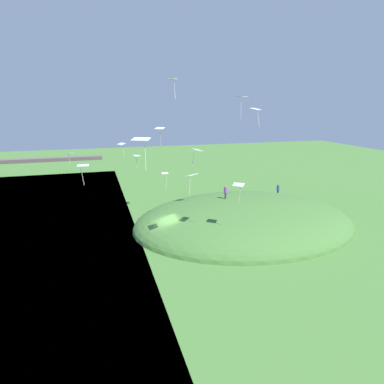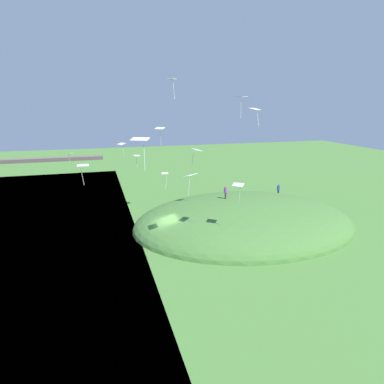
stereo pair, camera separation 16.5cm
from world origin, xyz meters
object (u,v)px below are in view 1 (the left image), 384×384
at_px(kite_1, 165,175).
at_px(kite_9, 173,81).
at_px(kite_8, 241,98).
at_px(kite_10, 83,166).
at_px(person_walking_path, 278,188).
at_px(kite_2, 70,154).
at_px(kite_5, 141,140).
at_px(kite_11, 136,156).
at_px(kite_7, 196,150).
at_px(kite_6, 121,145).
at_px(kite_12, 239,186).
at_px(person_watching_kites, 226,191).
at_px(kite_0, 256,110).
at_px(kite_4, 190,176).
at_px(kite_3, 160,129).

xyz_separation_m(kite_1, kite_9, (-2.00, -12.81, 9.27)).
distance_m(kite_8, kite_10, 17.16).
bearing_deg(person_walking_path, kite_2, 89.91).
xyz_separation_m(kite_8, kite_10, (-15.68, 2.35, -6.56)).
relative_size(kite_5, kite_11, 1.36).
bearing_deg(kite_1, kite_11, 131.61).
bearing_deg(kite_7, kite_5, -137.79).
relative_size(kite_1, kite_9, 1.42).
bearing_deg(kite_6, kite_12, -43.28).
distance_m(kite_1, kite_12, 9.80).
distance_m(person_walking_path, kite_6, 24.79).
bearing_deg(kite_6, kite_1, -12.31).
bearing_deg(kite_5, person_watching_kites, 49.47).
xyz_separation_m(person_walking_path, kite_0, (-13.14, -17.44, 11.72)).
height_order(person_watching_kites, kite_2, kite_2).
bearing_deg(kite_0, kite_7, 148.39).
bearing_deg(person_watching_kites, kite_7, -168.40).
distance_m(kite_1, kite_2, 10.49).
relative_size(kite_0, kite_10, 0.73).
xyz_separation_m(kite_6, kite_8, (11.61, -5.19, 4.89)).
bearing_deg(kite_4, kite_9, 176.41).
relative_size(kite_3, kite_4, 1.35).
distance_m(person_watching_kites, kite_9, 20.21).
xyz_separation_m(kite_7, kite_11, (-3.76, 11.67, -2.07)).
height_order(kite_7, kite_9, kite_9).
bearing_deg(person_walking_path, kite_7, 121.83).
bearing_deg(kite_3, kite_8, -53.39).
bearing_deg(kite_3, kite_10, -144.17).
relative_size(kite_0, kite_5, 0.70).
bearing_deg(kite_12, person_walking_path, 48.09).
bearing_deg(kite_12, kite_8, 66.43).
bearing_deg(kite_0, kite_1, 114.94).
distance_m(person_walking_path, kite_9, 31.09).
height_order(kite_0, kite_1, kite_0).
height_order(kite_4, kite_8, kite_8).
distance_m(kite_0, kite_5, 10.06).
height_order(kite_3, kite_9, kite_9).
relative_size(kite_5, kite_9, 1.61).
bearing_deg(kite_9, kite_8, 43.63).
height_order(person_watching_kites, kite_9, kite_9).
bearing_deg(kite_4, kite_11, 96.94).
relative_size(kite_2, kite_4, 0.68).
distance_m(kite_0, kite_8, 7.27).
bearing_deg(kite_11, kite_10, -140.10).
height_order(kite_10, kite_12, kite_10).
xyz_separation_m(person_walking_path, kite_7, (-17.31, -14.88, 8.29)).
bearing_deg(person_walking_path, kite_5, 122.20).
distance_m(person_watching_kites, kite_3, 11.02).
height_order(kite_6, kite_11, kite_6).
xyz_separation_m(kite_3, kite_9, (-2.43, -17.51, 4.55)).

